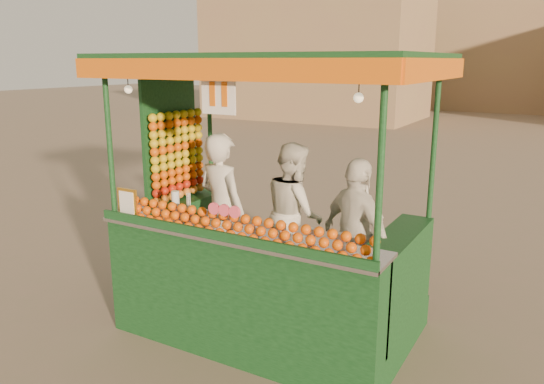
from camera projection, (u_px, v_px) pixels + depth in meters
The scene contains 7 objects.
ground at pixel (280, 329), 5.65m from camera, with size 90.00×90.00×0.00m, color #736652.
building_left at pixel (317, 56), 26.11m from camera, with size 10.00×6.00×6.00m, color #8C7750.
building_center at pixel (498, 48), 31.03m from camera, with size 14.00×7.00×7.00m, color #8C7750.
juice_cart at pixel (259, 248), 5.41m from camera, with size 3.13×2.03×2.85m.
vendor_left at pixel (222, 211), 5.80m from camera, with size 0.70×0.53×1.71m.
vendor_middle at pixel (294, 213), 5.94m from camera, with size 0.95×0.98×1.59m.
vendor_right at pixel (356, 237), 5.18m from camera, with size 0.98×0.76×1.56m.
Camera 1 is at (2.48, -4.49, 2.78)m, focal length 34.99 mm.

